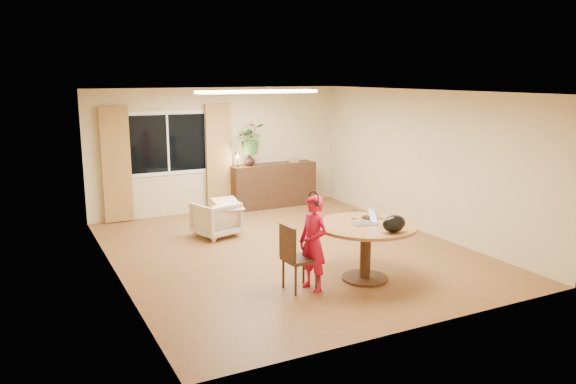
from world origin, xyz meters
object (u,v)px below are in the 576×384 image
object	(u,v)px
dining_table	(366,236)
sideboard	(273,185)
dining_chair	(300,257)
armchair	(216,219)
child	(313,243)

from	to	relation	value
dining_table	sideboard	distance (m)	4.75
dining_chair	armchair	distance (m)	2.96
dining_chair	sideboard	distance (m)	4.93
armchair	sideboard	world-z (taller)	sideboard
child	sideboard	bearing A→B (deg)	145.87
armchair	dining_table	bearing A→B (deg)	93.90
dining_table	child	world-z (taller)	child
dining_table	dining_chair	size ratio (longest dim) A/B	1.55
armchair	child	bearing A→B (deg)	78.96
dining_chair	child	size ratio (longest dim) A/B	0.71
child	armchair	bearing A→B (deg)	170.77
dining_table	sideboard	world-z (taller)	sideboard
dining_chair	child	distance (m)	0.26
dining_table	child	bearing A→B (deg)	179.30
dining_chair	child	world-z (taller)	child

